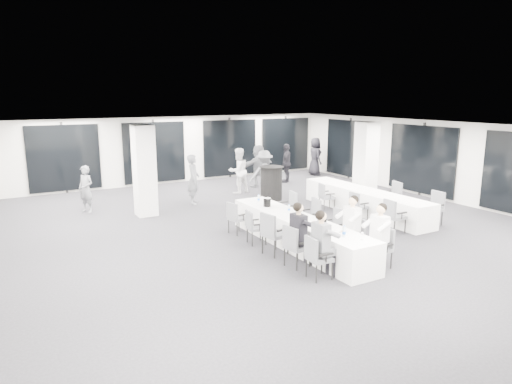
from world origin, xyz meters
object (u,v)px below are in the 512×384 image
(chair_side_right_mid, at_px, (393,195))
(standing_guest_e, at_px, (315,154))
(chair_main_right_mid, at_px, (335,225))
(chair_side_right_far, at_px, (360,189))
(chair_side_left_mid, at_px, (357,205))
(chair_side_left_far, at_px, (325,195))
(banquet_table_main, at_px, (298,232))
(banquet_table_side, at_px, (364,201))
(standing_guest_c, at_px, (264,171))
(standing_guest_g, at_px, (86,186))
(standing_guest_d, at_px, (287,161))
(ice_bucket_near, at_px, (322,223))
(chair_main_left_second, at_px, (295,244))
(chair_main_left_far, at_px, (236,216))
(chair_main_right_near, at_px, (382,245))
(ice_bucket_far, at_px, (267,202))
(chair_main_right_far, at_px, (288,207))
(chair_main_left_near, at_px, (316,255))
(chair_main_left_fourth, at_px, (254,225))
(standing_guest_f, at_px, (258,163))
(standing_guest_a, at_px, (193,176))
(chair_main_right_fourth, at_px, (311,215))
(chair_main_left_mid, at_px, (273,231))
(chair_main_right_second, at_px, (355,234))
(cocktail_table, at_px, (271,183))
(chair_side_left_near, at_px, (393,214))
(chair_side_right_near, at_px, (434,206))
(standing_guest_b, at_px, (238,168))

(chair_side_right_mid, height_order, standing_guest_e, standing_guest_e)
(chair_main_right_mid, relative_size, chair_side_right_far, 1.07)
(chair_side_left_mid, xyz_separation_m, chair_side_left_far, (0.00, 1.54, 0.00))
(banquet_table_main, xyz_separation_m, banquet_table_side, (3.74, 1.70, 0.00))
(standing_guest_c, height_order, standing_guest_g, standing_guest_c)
(standing_guest_d, xyz_separation_m, ice_bucket_near, (-4.53, -8.30, -0.07))
(banquet_table_side, bearing_deg, chair_main_right_mid, -144.25)
(chair_main_left_second, relative_size, chair_main_left_far, 1.06)
(chair_main_left_far, relative_size, chair_main_right_near, 1.00)
(chair_main_right_near, xyz_separation_m, ice_bucket_far, (-0.89, 3.37, 0.37))
(chair_main_right_mid, bearing_deg, chair_side_left_mid, -51.46)
(chair_main_right_far, bearing_deg, banquet_table_main, 164.60)
(chair_main_left_near, relative_size, chair_main_right_far, 0.91)
(chair_main_left_fourth, distance_m, chair_main_right_mid, 2.01)
(banquet_table_main, xyz_separation_m, standing_guest_e, (6.65, 8.18, 0.62))
(chair_main_right_near, distance_m, standing_guest_f, 9.35)
(banquet_table_side, height_order, chair_main_left_far, chair_main_left_far)
(standing_guest_a, xyz_separation_m, standing_guest_c, (2.68, -0.24, 0.00))
(chair_main_right_fourth, bearing_deg, chair_main_right_mid, -168.57)
(chair_main_left_mid, bearing_deg, standing_guest_c, 140.80)
(chair_side_right_far, relative_size, ice_bucket_near, 3.73)
(chair_main_left_fourth, xyz_separation_m, chair_side_left_mid, (3.74, 0.36, 0.01))
(chair_side_right_mid, xyz_separation_m, standing_guest_a, (-5.05, 4.27, 0.40))
(chair_main_right_second, height_order, standing_guest_f, standing_guest_f)
(banquet_table_main, height_order, chair_main_right_far, chair_main_right_far)
(chair_main_left_far, distance_m, chair_side_left_mid, 3.79)
(chair_main_right_second, bearing_deg, chair_main_right_far, 14.13)
(chair_side_right_mid, distance_m, standing_guest_a, 6.62)
(banquet_table_main, bearing_deg, cocktail_table, 65.59)
(chair_main_right_fourth, distance_m, standing_guest_e, 9.57)
(cocktail_table, height_order, chair_main_left_mid, cocktail_table)
(chair_main_left_second, distance_m, standing_guest_e, 11.91)
(chair_main_right_second, relative_size, chair_side_left_near, 0.96)
(chair_main_right_mid, distance_m, ice_bucket_near, 1.09)
(ice_bucket_far, bearing_deg, chair_side_right_near, -19.51)
(cocktail_table, bearing_deg, chair_main_left_mid, -121.28)
(standing_guest_d, bearing_deg, ice_bucket_far, 8.41)
(chair_side_right_mid, distance_m, ice_bucket_far, 4.65)
(chair_main_right_mid, height_order, standing_guest_a, standing_guest_a)
(cocktail_table, height_order, chair_side_right_far, cocktail_table)
(banquet_table_main, distance_m, chair_main_right_fourth, 1.04)
(chair_main_right_fourth, height_order, standing_guest_e, standing_guest_e)
(cocktail_table, bearing_deg, chair_main_left_second, -117.13)
(banquet_table_side, distance_m, chair_main_left_fourth, 4.67)
(banquet_table_side, relative_size, ice_bucket_near, 21.11)
(chair_main_right_fourth, xyz_separation_m, chair_side_right_far, (3.73, 2.23, -0.07))
(cocktail_table, xyz_separation_m, chair_main_right_second, (-1.33, -5.90, -0.10))
(standing_guest_b, bearing_deg, standing_guest_f, -159.89)
(chair_main_right_mid, relative_size, standing_guest_d, 0.50)
(chair_main_right_mid, relative_size, standing_guest_c, 0.48)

